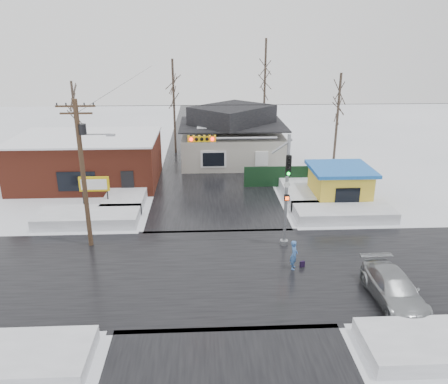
{
  "coord_description": "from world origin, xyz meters",
  "views": [
    {
      "loc": [
        -0.91,
        -21.28,
        12.35
      ],
      "look_at": [
        0.34,
        4.54,
        3.0
      ],
      "focal_mm": 35.0,
      "sensor_mm": 36.0,
      "label": 1
    }
  ],
  "objects_px": {
    "utility_pole": "(83,166)",
    "kiosk": "(339,185)",
    "traffic_signal": "(261,176)",
    "car": "(394,289)",
    "marquee_sign": "(94,185)",
    "pedestrian": "(294,255)"
  },
  "relations": [
    {
      "from": "marquee_sign",
      "to": "kiosk",
      "type": "xyz_separation_m",
      "value": [
        18.5,
        0.5,
        -0.46
      ]
    },
    {
      "from": "kiosk",
      "to": "car",
      "type": "distance_m",
      "value": 13.48
    },
    {
      "from": "utility_pole",
      "to": "pedestrian",
      "type": "height_order",
      "value": "utility_pole"
    },
    {
      "from": "pedestrian",
      "to": "car",
      "type": "height_order",
      "value": "pedestrian"
    },
    {
      "from": "kiosk",
      "to": "utility_pole",
      "type": "bearing_deg",
      "value": -159.56
    },
    {
      "from": "marquee_sign",
      "to": "pedestrian",
      "type": "relative_size",
      "value": 1.5
    },
    {
      "from": "utility_pole",
      "to": "car",
      "type": "xyz_separation_m",
      "value": [
        16.14,
        -6.9,
        -4.4
      ]
    },
    {
      "from": "utility_pole",
      "to": "kiosk",
      "type": "distance_m",
      "value": 18.95
    },
    {
      "from": "traffic_signal",
      "to": "utility_pole",
      "type": "bearing_deg",
      "value": 177.05
    },
    {
      "from": "utility_pole",
      "to": "car",
      "type": "bearing_deg",
      "value": -23.15
    },
    {
      "from": "marquee_sign",
      "to": "pedestrian",
      "type": "height_order",
      "value": "marquee_sign"
    },
    {
      "from": "traffic_signal",
      "to": "car",
      "type": "xyz_separation_m",
      "value": [
        5.78,
        -6.37,
        -3.82
      ]
    },
    {
      "from": "kiosk",
      "to": "marquee_sign",
      "type": "bearing_deg",
      "value": -178.45
    },
    {
      "from": "utility_pole",
      "to": "kiosk",
      "type": "height_order",
      "value": "utility_pole"
    },
    {
      "from": "car",
      "to": "traffic_signal",
      "type": "bearing_deg",
      "value": 130.96
    },
    {
      "from": "traffic_signal",
      "to": "car",
      "type": "relative_size",
      "value": 1.42
    },
    {
      "from": "traffic_signal",
      "to": "utility_pole",
      "type": "relative_size",
      "value": 0.78
    },
    {
      "from": "kiosk",
      "to": "pedestrian",
      "type": "height_order",
      "value": "kiosk"
    },
    {
      "from": "kiosk",
      "to": "car",
      "type": "height_order",
      "value": "kiosk"
    },
    {
      "from": "kiosk",
      "to": "pedestrian",
      "type": "distance_m",
      "value": 11.4
    },
    {
      "from": "traffic_signal",
      "to": "kiosk",
      "type": "xyz_separation_m",
      "value": [
        7.07,
        7.03,
        -3.08
      ]
    },
    {
      "from": "kiosk",
      "to": "traffic_signal",
      "type": "bearing_deg",
      "value": -135.16
    }
  ]
}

